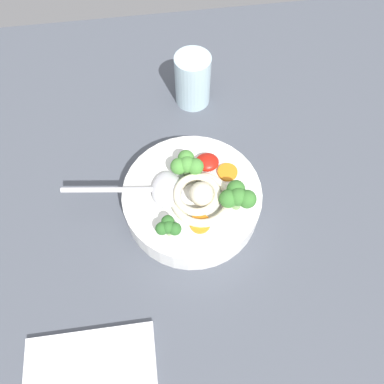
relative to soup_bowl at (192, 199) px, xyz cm
name	(u,v)px	position (x,y,z in cm)	size (l,w,h in cm)	color
table_slab	(218,224)	(-3.69, 2.49, -4.43)	(99.37, 99.37, 4.11)	#474C56
soup_bowl	(192,199)	(0.00, 0.00, 0.00)	(20.21, 20.21, 4.60)	white
noodle_pile	(200,197)	(-0.92, 1.55, 3.42)	(9.51, 9.33, 3.82)	beige
soup_spoon	(157,189)	(4.88, -0.65, 3.02)	(17.50, 6.53, 1.60)	#B7B7BC
chili_sauce_dollop	(207,162)	(-2.84, -4.26, 3.02)	(3.56, 3.20, 1.60)	#B2190F
broccoli_floret_far	(237,196)	(-5.78, 2.87, 4.71)	(5.02, 4.32, 3.97)	#7A9E60
broccoli_floret_rear	(168,227)	(3.95, 5.70, 3.93)	(3.45, 2.97, 2.72)	#7A9E60
broccoli_floret_beside_noodles	(187,164)	(0.28, -3.32, 4.57)	(4.73, 4.07, 3.74)	#7A9E60
carrot_slice_extra_a	(227,172)	(-5.63, -2.49, 2.45)	(2.98, 2.98, 0.44)	orange
carrot_slice_front	(200,224)	(-0.37, 5.19, 2.48)	(2.87, 2.87, 0.51)	orange
drinking_glass	(193,80)	(-3.19, -21.81, 2.33)	(6.16, 6.16, 9.42)	silver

